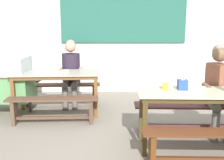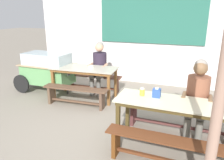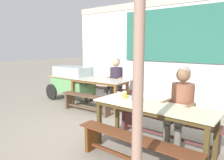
{
  "view_description": "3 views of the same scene",
  "coord_description": "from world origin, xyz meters",
  "px_view_note": "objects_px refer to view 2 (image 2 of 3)",
  "views": [
    {
      "loc": [
        -0.03,
        -3.53,
        1.61
      ],
      "look_at": [
        -0.06,
        0.64,
        0.75
      ],
      "focal_mm": 43.27,
      "sensor_mm": 36.0,
      "label": 1
    },
    {
      "loc": [
        1.34,
        -3.36,
        2.07
      ],
      "look_at": [
        -0.23,
        0.88,
        0.65
      ],
      "focal_mm": 35.41,
      "sensor_mm": 36.0,
      "label": 2
    },
    {
      "loc": [
        2.63,
        -3.03,
        1.66
      ],
      "look_at": [
        -0.07,
        0.5,
        0.94
      ],
      "focal_mm": 34.32,
      "sensor_mm": 36.0,
      "label": 3
    }
  ],
  "objects_px": {
    "bench_far_front": "(76,94)",
    "person_right_near_table": "(197,94)",
    "dining_table_near": "(178,107)",
    "condiment_jar": "(142,92)",
    "person_center_facing": "(99,65)",
    "wooden_support_post": "(219,102)",
    "bench_far_back": "(93,81)",
    "bench_near_back": "(179,116)",
    "dining_table_far": "(84,71)",
    "soup_bowl": "(91,67)",
    "tissue_box": "(157,93)",
    "bench_near_front": "(171,150)",
    "food_cart": "(47,69)"
  },
  "relations": [
    {
      "from": "bench_far_front",
      "to": "person_right_near_table",
      "type": "xyz_separation_m",
      "value": [
        2.52,
        -0.41,
        0.47
      ]
    },
    {
      "from": "dining_table_near",
      "to": "condiment_jar",
      "type": "relative_size",
      "value": 15.37
    },
    {
      "from": "person_center_facing",
      "to": "bench_far_front",
      "type": "bearing_deg",
      "value": -98.67
    },
    {
      "from": "person_center_facing",
      "to": "wooden_support_post",
      "type": "relative_size",
      "value": 0.52
    },
    {
      "from": "bench_far_back",
      "to": "bench_near_back",
      "type": "relative_size",
      "value": 0.83
    },
    {
      "from": "condiment_jar",
      "to": "wooden_support_post",
      "type": "xyz_separation_m",
      "value": [
        0.97,
        -1.21,
        0.45
      ]
    },
    {
      "from": "bench_far_back",
      "to": "wooden_support_post",
      "type": "bearing_deg",
      "value": -48.29
    },
    {
      "from": "dining_table_far",
      "to": "soup_bowl",
      "type": "relative_size",
      "value": 13.04
    },
    {
      "from": "bench_near_back",
      "to": "person_right_near_table",
      "type": "distance_m",
      "value": 0.53
    },
    {
      "from": "condiment_jar",
      "to": "soup_bowl",
      "type": "distance_m",
      "value": 2.08
    },
    {
      "from": "tissue_box",
      "to": "condiment_jar",
      "type": "height_order",
      "value": "tissue_box"
    },
    {
      "from": "dining_table_near",
      "to": "bench_far_back",
      "type": "distance_m",
      "value": 3.03
    },
    {
      "from": "dining_table_far",
      "to": "bench_far_front",
      "type": "bearing_deg",
      "value": -86.56
    },
    {
      "from": "bench_near_front",
      "to": "dining_table_near",
      "type": "bearing_deg",
      "value": 88.92
    },
    {
      "from": "bench_near_front",
      "to": "person_center_facing",
      "type": "height_order",
      "value": "person_center_facing"
    },
    {
      "from": "bench_far_back",
      "to": "tissue_box",
      "type": "height_order",
      "value": "tissue_box"
    },
    {
      "from": "dining_table_far",
      "to": "tissue_box",
      "type": "relative_size",
      "value": 10.46
    },
    {
      "from": "bench_far_back",
      "to": "condiment_jar",
      "type": "height_order",
      "value": "condiment_jar"
    },
    {
      "from": "bench_near_back",
      "to": "wooden_support_post",
      "type": "distance_m",
      "value": 1.95
    },
    {
      "from": "bench_far_back",
      "to": "wooden_support_post",
      "type": "relative_size",
      "value": 0.62
    },
    {
      "from": "bench_far_back",
      "to": "bench_far_front",
      "type": "height_order",
      "value": "same"
    },
    {
      "from": "dining_table_near",
      "to": "bench_far_front",
      "type": "xyz_separation_m",
      "value": [
        -2.25,
        0.87,
        -0.4
      ]
    },
    {
      "from": "bench_far_front",
      "to": "person_right_near_table",
      "type": "height_order",
      "value": "person_right_near_table"
    },
    {
      "from": "condiment_jar",
      "to": "bench_far_front",
      "type": "bearing_deg",
      "value": 154.9
    },
    {
      "from": "dining_table_far",
      "to": "bench_near_back",
      "type": "height_order",
      "value": "dining_table_far"
    },
    {
      "from": "person_center_facing",
      "to": "wooden_support_post",
      "type": "distance_m",
      "value": 3.93
    },
    {
      "from": "food_cart",
      "to": "condiment_jar",
      "type": "height_order",
      "value": "food_cart"
    },
    {
      "from": "dining_table_far",
      "to": "wooden_support_post",
      "type": "bearing_deg",
      "value": -43.24
    },
    {
      "from": "wooden_support_post",
      "to": "dining_table_near",
      "type": "bearing_deg",
      "value": 109.48
    },
    {
      "from": "condiment_jar",
      "to": "dining_table_far",
      "type": "bearing_deg",
      "value": 142.59
    },
    {
      "from": "dining_table_far",
      "to": "bench_near_back",
      "type": "distance_m",
      "value": 2.48
    },
    {
      "from": "dining_table_far",
      "to": "food_cart",
      "type": "height_order",
      "value": "food_cart"
    },
    {
      "from": "bench_near_front",
      "to": "food_cart",
      "type": "bearing_deg",
      "value": 149.52
    },
    {
      "from": "dining_table_near",
      "to": "soup_bowl",
      "type": "height_order",
      "value": "soup_bowl"
    },
    {
      "from": "tissue_box",
      "to": "wooden_support_post",
      "type": "xyz_separation_m",
      "value": [
        0.74,
        -1.23,
        0.45
      ]
    },
    {
      "from": "dining_table_near",
      "to": "person_right_near_table",
      "type": "relative_size",
      "value": 1.42
    },
    {
      "from": "bench_near_front",
      "to": "person_right_near_table",
      "type": "distance_m",
      "value": 1.13
    },
    {
      "from": "dining_table_near",
      "to": "condiment_jar",
      "type": "distance_m",
      "value": 0.59
    },
    {
      "from": "bench_far_back",
      "to": "food_cart",
      "type": "bearing_deg",
      "value": -159.11
    },
    {
      "from": "bench_far_back",
      "to": "bench_near_front",
      "type": "distance_m",
      "value": 3.35
    },
    {
      "from": "dining_table_near",
      "to": "person_right_near_table",
      "type": "height_order",
      "value": "person_right_near_table"
    },
    {
      "from": "bench_far_front",
      "to": "bench_near_front",
      "type": "distance_m",
      "value": 2.64
    },
    {
      "from": "person_right_near_table",
      "to": "soup_bowl",
      "type": "bearing_deg",
      "value": 157.36
    },
    {
      "from": "person_center_facing",
      "to": "tissue_box",
      "type": "relative_size",
      "value": 8.62
    },
    {
      "from": "bench_far_front",
      "to": "bench_near_back",
      "type": "height_order",
      "value": "same"
    },
    {
      "from": "tissue_box",
      "to": "wooden_support_post",
      "type": "distance_m",
      "value": 1.5
    },
    {
      "from": "bench_far_back",
      "to": "bench_near_back",
      "type": "bearing_deg",
      "value": -30.98
    },
    {
      "from": "bench_near_back",
      "to": "condiment_jar",
      "type": "distance_m",
      "value": 0.9
    },
    {
      "from": "bench_far_back",
      "to": "soup_bowl",
      "type": "bearing_deg",
      "value": -68.15
    },
    {
      "from": "bench_near_front",
      "to": "soup_bowl",
      "type": "height_order",
      "value": "soup_bowl"
    }
  ]
}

